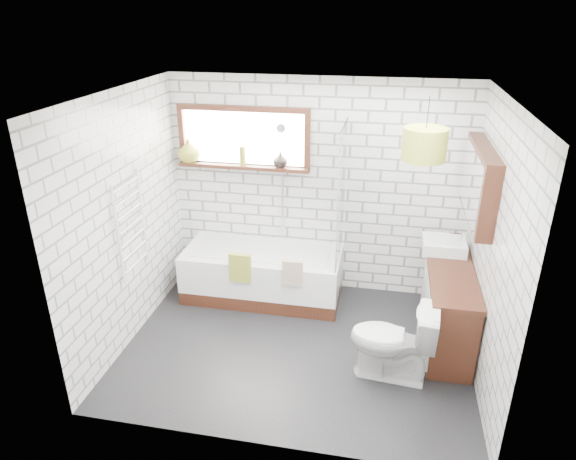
% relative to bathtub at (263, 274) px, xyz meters
% --- Properties ---
extents(floor, '(3.40, 2.60, 0.01)m').
position_rel_bathtub_xyz_m(floor, '(0.57, -0.90, -0.30)').
color(floor, black).
rests_on(floor, ground).
extents(ceiling, '(3.40, 2.60, 0.01)m').
position_rel_bathtub_xyz_m(ceiling, '(0.57, -0.90, 2.21)').
color(ceiling, white).
rests_on(ceiling, ground).
extents(wall_back, '(3.40, 0.01, 2.50)m').
position_rel_bathtub_xyz_m(wall_back, '(0.57, 0.40, 0.96)').
color(wall_back, white).
rests_on(wall_back, ground).
extents(wall_front, '(3.40, 0.01, 2.50)m').
position_rel_bathtub_xyz_m(wall_front, '(0.57, -2.21, 0.96)').
color(wall_front, white).
rests_on(wall_front, ground).
extents(wall_left, '(0.01, 2.60, 2.50)m').
position_rel_bathtub_xyz_m(wall_left, '(-1.14, -0.90, 0.96)').
color(wall_left, white).
rests_on(wall_left, ground).
extents(wall_right, '(0.01, 2.60, 2.50)m').
position_rel_bathtub_xyz_m(wall_right, '(2.27, -0.90, 0.96)').
color(wall_right, white).
rests_on(wall_right, ground).
extents(window, '(1.52, 0.16, 0.68)m').
position_rel_bathtub_xyz_m(window, '(-0.28, 0.36, 1.51)').
color(window, black).
rests_on(window, wall_back).
extents(towel_radiator, '(0.06, 0.52, 1.00)m').
position_rel_bathtub_xyz_m(towel_radiator, '(-1.09, -0.90, 0.91)').
color(towel_radiator, white).
rests_on(towel_radiator, wall_left).
extents(mirror_cabinet, '(0.16, 1.20, 0.70)m').
position_rel_bathtub_xyz_m(mirror_cabinet, '(2.19, -0.30, 1.36)').
color(mirror_cabinet, black).
rests_on(mirror_cabinet, wall_right).
extents(shower_riser, '(0.02, 0.02, 1.30)m').
position_rel_bathtub_xyz_m(shower_riser, '(0.17, 0.36, 1.06)').
color(shower_riser, silver).
rests_on(shower_riser, wall_back).
extents(bathtub, '(1.80, 0.79, 0.58)m').
position_rel_bathtub_xyz_m(bathtub, '(0.00, 0.00, 0.00)').
color(bathtub, white).
rests_on(bathtub, floor).
extents(shower_screen, '(0.02, 0.72, 1.50)m').
position_rel_bathtub_xyz_m(shower_screen, '(0.88, 0.00, 1.04)').
color(shower_screen, white).
rests_on(shower_screen, bathtub).
extents(towel_green, '(0.24, 0.07, 0.33)m').
position_rel_bathtub_xyz_m(towel_green, '(-0.15, -0.40, 0.27)').
color(towel_green, olive).
rests_on(towel_green, bathtub).
extents(towel_beige, '(0.22, 0.05, 0.28)m').
position_rel_bathtub_xyz_m(towel_beige, '(0.43, -0.40, 0.27)').
color(towel_beige, tan).
rests_on(towel_beige, bathtub).
extents(vanity, '(0.45, 1.38, 0.79)m').
position_rel_bathtub_xyz_m(vanity, '(2.04, -0.49, 0.10)').
color(vanity, black).
rests_on(vanity, floor).
extents(basin, '(0.44, 0.38, 0.13)m').
position_rel_bathtub_xyz_m(basin, '(1.98, -0.02, 0.56)').
color(basin, white).
rests_on(basin, vanity).
extents(tap, '(0.03, 0.03, 0.18)m').
position_rel_bathtub_xyz_m(tap, '(2.14, -0.02, 0.64)').
color(tap, silver).
rests_on(tap, vanity).
extents(toilet, '(0.50, 0.80, 0.78)m').
position_rel_bathtub_xyz_m(toilet, '(1.50, -1.17, 0.10)').
color(toilet, white).
rests_on(toilet, floor).
extents(vase_olive, '(0.31, 0.31, 0.27)m').
position_rel_bathtub_xyz_m(vase_olive, '(-0.93, 0.33, 1.32)').
color(vase_olive, olive).
rests_on(vase_olive, window).
extents(vase_dark, '(0.18, 0.18, 0.17)m').
position_rel_bathtub_xyz_m(vase_dark, '(0.15, 0.33, 1.27)').
color(vase_dark, black).
rests_on(vase_dark, window).
extents(bottle, '(0.07, 0.07, 0.21)m').
position_rel_bathtub_xyz_m(bottle, '(-0.29, 0.33, 1.30)').
color(bottle, olive).
rests_on(bottle, window).
extents(pendant, '(0.38, 0.38, 0.28)m').
position_rel_bathtub_xyz_m(pendant, '(1.62, -0.71, 1.81)').
color(pendant, olive).
rests_on(pendant, ceiling).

